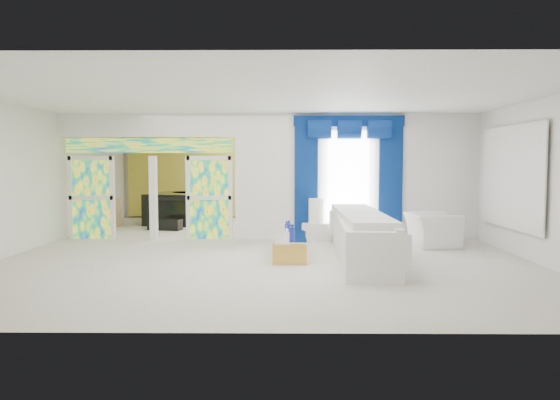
{
  "coord_description": "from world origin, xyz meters",
  "views": [
    {
      "loc": [
        0.4,
        -11.5,
        1.83
      ],
      "look_at": [
        0.3,
        -1.2,
        1.1
      ],
      "focal_mm": 33.47,
      "sensor_mm": 36.0,
      "label": 1
    }
  ],
  "objects_px": {
    "grand_piano": "(177,208)",
    "console_table": "(329,232)",
    "armchair": "(432,230)",
    "coffee_table": "(291,247)",
    "white_sofa": "(362,239)"
  },
  "relations": [
    {
      "from": "grand_piano",
      "to": "console_table",
      "type": "bearing_deg",
      "value": -26.55
    },
    {
      "from": "armchair",
      "to": "grand_piano",
      "type": "bearing_deg",
      "value": 50.96
    },
    {
      "from": "coffee_table",
      "to": "armchair",
      "type": "height_order",
      "value": "armchair"
    },
    {
      "from": "coffee_table",
      "to": "console_table",
      "type": "xyz_separation_m",
      "value": [
        0.93,
        2.08,
        0.01
      ]
    },
    {
      "from": "armchair",
      "to": "console_table",
      "type": "bearing_deg",
      "value": 64.51
    },
    {
      "from": "white_sofa",
      "to": "grand_piano",
      "type": "bearing_deg",
      "value": 131.45
    },
    {
      "from": "white_sofa",
      "to": "armchair",
      "type": "xyz_separation_m",
      "value": [
        1.77,
        1.58,
        -0.03
      ]
    },
    {
      "from": "grand_piano",
      "to": "armchair",
      "type": "bearing_deg",
      "value": -20.92
    },
    {
      "from": "console_table",
      "to": "grand_piano",
      "type": "xyz_separation_m",
      "value": [
        -4.33,
        3.54,
        0.25
      ]
    },
    {
      "from": "console_table",
      "to": "coffee_table",
      "type": "bearing_deg",
      "value": -114.0
    },
    {
      "from": "coffee_table",
      "to": "console_table",
      "type": "height_order",
      "value": "console_table"
    },
    {
      "from": "white_sofa",
      "to": "coffee_table",
      "type": "xyz_separation_m",
      "value": [
        -1.35,
        0.3,
        -0.2
      ]
    },
    {
      "from": "coffee_table",
      "to": "console_table",
      "type": "relative_size",
      "value": 1.4
    },
    {
      "from": "grand_piano",
      "to": "white_sofa",
      "type": "bearing_deg",
      "value": -38.53
    },
    {
      "from": "console_table",
      "to": "armchair",
      "type": "bearing_deg",
      "value": -20.09
    }
  ]
}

